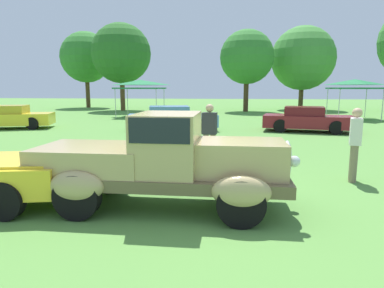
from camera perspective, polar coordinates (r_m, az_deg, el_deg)
ground_plane at (r=6.29m, az=-0.94°, el=-10.29°), size 120.00×120.00×0.00m
feature_pickup_truck at (r=5.95m, az=-4.88°, el=-2.76°), size 4.52×1.85×1.70m
show_car_yellow at (r=20.14m, az=-28.39°, el=4.03°), size 4.31×2.72×1.22m
show_car_skyblue at (r=17.02m, az=-3.41°, el=4.36°), size 4.69×2.55×1.22m
show_car_burgundy at (r=17.38m, az=18.91°, el=3.97°), size 4.41×2.50×1.22m
spectator_near_truck at (r=8.45m, az=25.97°, el=0.28°), size 0.34×0.45×1.69m
spectator_between_cars at (r=9.33m, az=2.98°, el=2.02°), size 0.43×0.29×1.69m
canopy_tent_left_field at (r=25.40m, az=-8.75°, el=10.09°), size 3.27×3.27×2.71m
canopy_tent_center_field at (r=25.74m, az=25.94°, el=9.25°), size 3.01×3.01×2.71m
treeline_far_left at (r=38.54m, az=-17.58°, el=13.87°), size 5.34×5.34×8.01m
treeline_mid_left at (r=32.89m, az=-11.95°, el=14.83°), size 5.50×5.50×8.04m
treeline_center at (r=31.13m, az=9.33°, el=14.37°), size 4.79×4.79×7.23m
treeline_mid_right at (r=35.13m, az=18.35°, el=13.66°), size 6.11×6.11×8.00m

